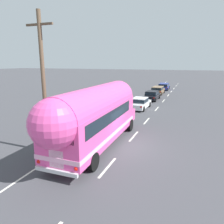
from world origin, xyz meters
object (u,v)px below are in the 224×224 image
Objects in this scene: utility_pole at (44,83)px; car_fourth at (164,86)px; painted_bus at (94,115)px; car_third at (158,90)px; car_second at (152,95)px; car_lead at (140,103)px.

utility_pole is 34.68m from car_fourth.
car_third is (-0.17, 26.54, -1.52)m from painted_bus.
car_second is at bearing -90.18° from car_fourth.
car_fourth is (0.03, 32.93, -1.51)m from painted_bus.
car_third is (-0.15, 6.42, 0.05)m from car_second.
car_fourth is (0.04, 12.82, 0.05)m from car_second.
painted_bus is 26.58m from car_third.
car_fourth is at bearing 89.82° from car_second.
utility_pole is 22.03m from car_second.
utility_pole reaches higher than car_second.
utility_pole is 1.87× the size of car_lead.
car_lead is at bearing 90.99° from painted_bus.
car_lead is (-0.23, 13.33, -1.57)m from painted_bus.
utility_pole is at bearing -150.74° from painted_bus.
painted_bus is at bearing 29.26° from utility_pole.
car_fourth is at bearing 85.64° from utility_pole.
car_fourth is (2.62, 34.38, -3.63)m from utility_pole.
painted_bus is 13.42m from car_lead.
car_lead and car_second have the same top height.
painted_bus is 2.57× the size of car_lead.
painted_bus reaches higher than car_fourth.
car_lead is at bearing -91.81° from car_second.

